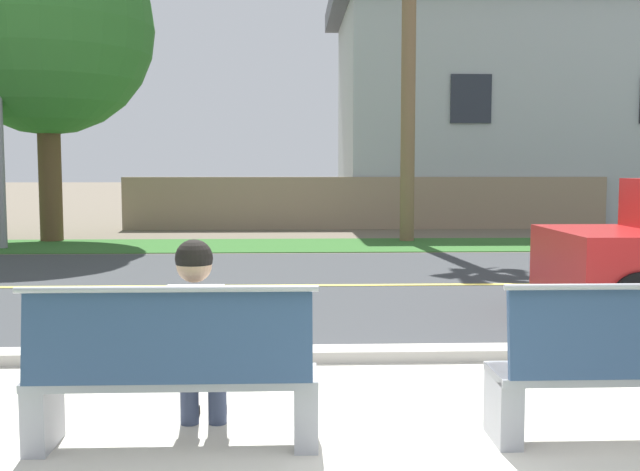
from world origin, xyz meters
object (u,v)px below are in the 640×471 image
object	(u,v)px
bench_right	(636,372)
shade_tree_left	(50,10)
seated_person_white	(197,332)
bench_left	(173,377)

from	to	relation	value
bench_right	shade_tree_left	xyz separation A→B (m)	(-7.30, 12.82, 4.64)
bench_right	seated_person_white	world-z (taller)	seated_person_white
bench_right	seated_person_white	size ratio (longest dim) A/B	1.36
bench_right	shade_tree_left	world-z (taller)	shade_tree_left
bench_right	seated_person_white	distance (m)	2.65
shade_tree_left	seated_person_white	bearing A→B (deg)	-69.77
seated_person_white	shade_tree_left	world-z (taller)	shade_tree_left
seated_person_white	bench_left	bearing A→B (deg)	-126.45
bench_left	bench_right	size ratio (longest dim) A/B	1.00
bench_left	seated_person_white	world-z (taller)	seated_person_white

